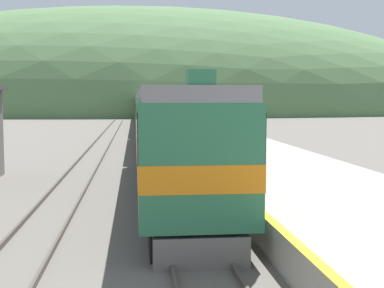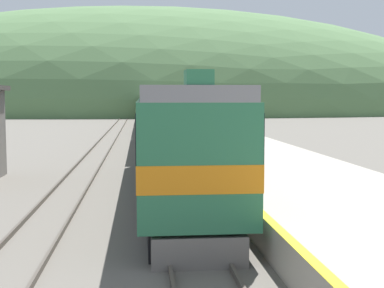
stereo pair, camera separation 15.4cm
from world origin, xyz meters
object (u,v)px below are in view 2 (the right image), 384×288
Objects in this scene: carriage_third at (151,112)px; carriage_fourth at (149,108)px; carriage_second at (157,119)px; carriage_fifth at (147,106)px; express_train_lead_car at (174,138)px.

carriage_third is 21.00m from carriage_fourth.
carriage_second is 63.00m from carriage_fifth.
carriage_fifth is (0.00, 21.00, 0.00)m from carriage_fourth.
carriage_fifth is at bearing 90.00° from carriage_fourth.
carriage_fifth is (0.00, 42.00, 0.00)m from carriage_third.
carriage_second and carriage_third have the same top height.
carriage_fifth is at bearing 90.00° from carriage_third.
carriage_fourth is at bearing -90.00° from carriage_fifth.
carriage_third is 1.00× the size of carriage_fifth.
carriage_fifth is (0.00, 63.00, 0.00)m from carriage_second.
express_train_lead_car is 42.21m from carriage_third.
carriage_fifth is at bearing 90.00° from carriage_second.
carriage_second is 1.00× the size of carriage_fourth.
express_train_lead_car is 21.21m from carriage_second.
carriage_fourth is at bearing 90.00° from carriage_third.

